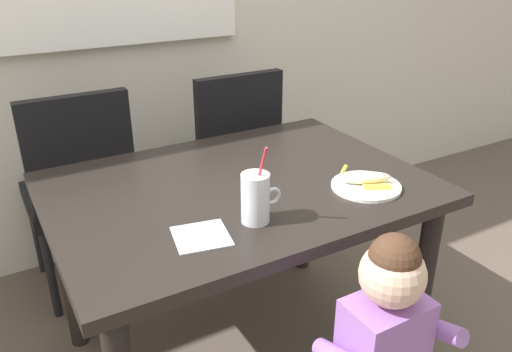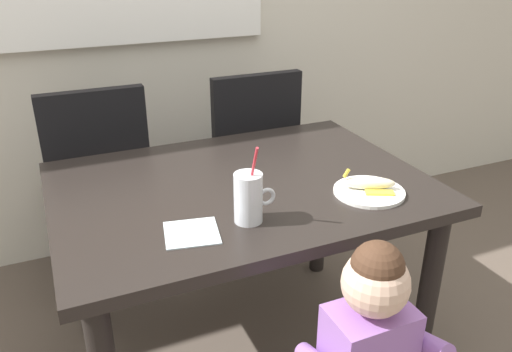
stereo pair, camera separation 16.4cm
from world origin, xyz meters
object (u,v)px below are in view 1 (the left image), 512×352
toddler_standing (384,337)px  milk_cup (256,201)px  snack_plate (366,186)px  dining_table (240,211)px  peeled_banana (366,178)px  paper_napkin (201,236)px  dining_chair_left (80,185)px  dining_chair_right (229,155)px

toddler_standing → milk_cup: size_ratio=3.40×
milk_cup → snack_plate: size_ratio=1.07×
dining_table → milk_cup: bearing=-107.4°
peeled_banana → milk_cup: bearing=-177.8°
toddler_standing → paper_napkin: toddler_standing is taller
dining_chair_left → peeled_banana: dining_chair_left is taller
dining_chair_right → paper_napkin: 1.10m
dining_table → milk_cup: 0.31m
toddler_standing → milk_cup: bearing=114.2°
dining_table → dining_chair_left: bearing=120.2°
dining_table → toddler_standing: (0.09, -0.64, -0.11)m
dining_chair_left → snack_plate: bearing=128.9°
dining_chair_right → milk_cup: milk_cup is taller
paper_napkin → snack_plate: bearing=1.1°
dining_table → snack_plate: (0.35, -0.24, 0.11)m
dining_chair_left → dining_chair_right: 0.70m
toddler_standing → paper_napkin: 0.56m
dining_table → dining_chair_right: bearing=65.9°
milk_cup → peeled_banana: 0.43m
milk_cup → paper_napkin: 0.19m
snack_plate → paper_napkin: size_ratio=1.53×
dining_chair_right → peeled_banana: size_ratio=5.59×
snack_plate → paper_napkin: (-0.60, -0.01, -0.00)m
dining_chair_right → milk_cup: (-0.38, -0.92, 0.26)m
dining_chair_left → paper_napkin: size_ratio=6.40×
peeled_banana → toddler_standing: bearing=-122.7°
milk_cup → paper_napkin: size_ratio=1.64×
dining_chair_left → toddler_standing: bearing=110.5°
dining_chair_right → snack_plate: dining_chair_right is taller
peeled_banana → dining_chair_left: bearing=129.3°
dining_chair_right → paper_napkin: bearing=59.0°
dining_table → dining_chair_left: (-0.40, 0.69, -0.09)m
peeled_banana → paper_napkin: size_ratio=1.14×
dining_table → dining_chair_left: dining_chair_left is taller
snack_plate → toddler_standing: bearing=-122.7°
dining_chair_right → milk_cup: size_ratio=3.89×
dining_chair_left → milk_cup: milk_cup is taller
dining_chair_left → toddler_standing: 1.42m
dining_chair_right → paper_napkin: dining_chair_right is taller
dining_chair_left → peeled_banana: size_ratio=5.59×
toddler_standing → dining_table: bearing=98.5°
peeled_banana → dining_chair_right: bearing=93.4°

